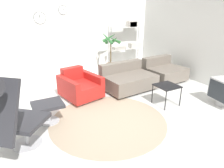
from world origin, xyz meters
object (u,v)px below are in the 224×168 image
object	(u,v)px
side_table	(167,87)
armchair_red	(80,87)
potted_plant	(111,56)
lounge_chair	(3,110)
couch_second	(164,72)
ottoman	(48,107)
couch_low	(128,80)
shelf_unit	(130,35)

from	to	relation	value
side_table	armchair_red	bearing A→B (deg)	140.66
side_table	potted_plant	xyz separation A→B (m)	(0.04, 2.65, 0.14)
armchair_red	side_table	size ratio (longest dim) A/B	2.23
lounge_chair	couch_second	size ratio (longest dim) A/B	1.19
lounge_chair	couch_second	xyz separation A→B (m)	(4.13, 1.55, -0.52)
ottoman	couch_second	world-z (taller)	couch_second
lounge_chair	armchair_red	size ratio (longest dim) A/B	1.27
lounge_chair	potted_plant	xyz separation A→B (m)	(3.12, 2.96, -0.23)
ottoman	side_table	distance (m)	2.46
armchair_red	side_table	world-z (taller)	armchair_red
couch_second	couch_low	bearing A→B (deg)	-1.81
side_table	shelf_unit	bearing A→B (deg)	71.27
ottoman	potted_plant	world-z (taller)	potted_plant
ottoman	couch_low	size ratio (longest dim) A/B	0.40
ottoman	couch_second	size ratio (longest dim) A/B	0.49
armchair_red	couch_second	size ratio (longest dim) A/B	0.93
ottoman	couch_low	xyz separation A→B (m)	(2.17, 0.70, -0.05)
armchair_red	shelf_unit	world-z (taller)	shelf_unit
potted_plant	ottoman	bearing A→B (deg)	-138.32
lounge_chair	couch_second	world-z (taller)	lounge_chair
couch_low	shelf_unit	xyz separation A→B (m)	(1.27, 1.86, 0.86)
couch_second	potted_plant	world-z (taller)	potted_plant
lounge_chair	armchair_red	xyz separation A→B (m)	(1.55, 1.56, -0.52)
armchair_red	couch_second	bearing A→B (deg)	167.55
shelf_unit	ottoman	bearing A→B (deg)	-143.37
lounge_chair	couch_low	xyz separation A→B (m)	(2.83, 1.47, -0.52)
lounge_chair	potted_plant	world-z (taller)	potted_plant
potted_plant	shelf_unit	distance (m)	1.19
ottoman	potted_plant	xyz separation A→B (m)	(2.46, 2.19, 0.25)
ottoman	shelf_unit	world-z (taller)	shelf_unit
ottoman	potted_plant	bearing A→B (deg)	41.68
couch_low	shelf_unit	size ratio (longest dim) A/B	0.82
armchair_red	side_table	xyz separation A→B (m)	(1.53, -1.25, 0.15)
lounge_chair	side_table	size ratio (longest dim) A/B	2.83
side_table	potted_plant	world-z (taller)	potted_plant
couch_low	side_table	bearing A→B (deg)	96.85
ottoman	armchair_red	distance (m)	1.19
potted_plant	side_table	bearing A→B (deg)	-90.89
ottoman	lounge_chair	bearing A→B (deg)	-130.75
lounge_chair	ottoman	world-z (taller)	lounge_chair
armchair_red	couch_second	distance (m)	2.57
lounge_chair	ottoman	xyz separation A→B (m)	(0.66, 0.77, -0.47)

